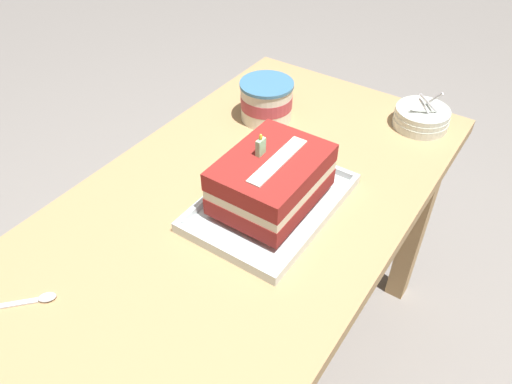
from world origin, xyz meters
TOP-DOWN VIEW (x-y plane):
  - ground_plane at (0.00, 0.00)m, footprint 8.00×8.00m
  - dining_table at (0.00, 0.00)m, footprint 1.19×0.66m
  - foil_tray at (0.02, -0.07)m, footprint 0.35×0.24m
  - birthday_cake at (0.02, -0.07)m, footprint 0.23×0.17m
  - bowl_stack at (0.49, -0.22)m, footprint 0.14×0.14m
  - ice_cream_tub at (0.30, 0.13)m, footprint 0.14×0.14m
  - serving_spoon_near_tray at (-0.42, 0.15)m, footprint 0.12×0.11m

SIDE VIEW (x-z plane):
  - ground_plane at x=0.00m, z-range 0.00..0.00m
  - dining_table at x=0.00m, z-range 0.24..0.94m
  - serving_spoon_near_tray at x=-0.42m, z-range 0.69..0.70m
  - foil_tray at x=0.02m, z-range 0.69..0.71m
  - bowl_stack at x=0.49m, z-range 0.66..0.77m
  - ice_cream_tub at x=0.30m, z-range 0.69..0.80m
  - birthday_cake at x=0.02m, z-range 0.69..0.84m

